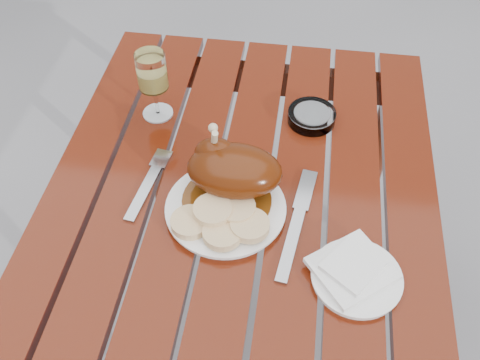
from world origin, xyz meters
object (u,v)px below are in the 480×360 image
(wine_glass, at_px, (154,86))
(side_plate, at_px, (356,278))
(table, at_px, (237,310))
(dinner_plate, at_px, (226,209))
(ashtray, at_px, (312,116))

(wine_glass, distance_m, side_plate, 0.60)
(table, height_order, side_plate, side_plate)
(table, relative_size, dinner_plate, 5.01)
(wine_glass, xyz_separation_m, ashtray, (0.36, 0.03, -0.07))
(side_plate, xyz_separation_m, ashtray, (-0.10, 0.41, 0.01))
(table, bearing_deg, wine_glass, 128.84)
(dinner_plate, height_order, side_plate, dinner_plate)
(table, distance_m, wine_glass, 0.58)
(dinner_plate, relative_size, side_plate, 1.46)
(wine_glass, relative_size, ashtray, 1.51)
(dinner_plate, distance_m, wine_glass, 0.34)
(ashtray, bearing_deg, side_plate, -75.88)
(dinner_plate, bearing_deg, table, -37.40)
(side_plate, bearing_deg, ashtray, 104.12)
(wine_glass, height_order, ashtray, wine_glass)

